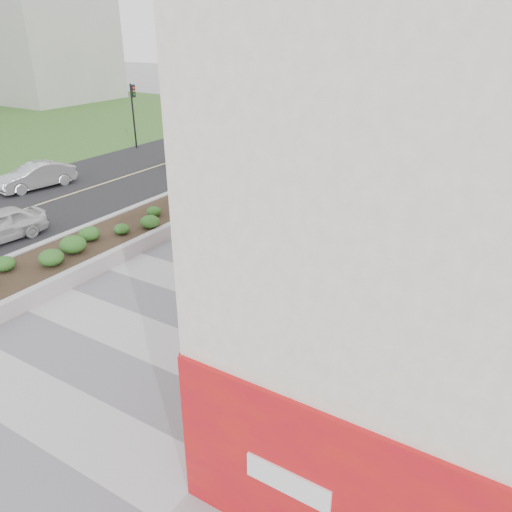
{
  "coord_description": "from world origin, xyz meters",
  "views": [
    {
      "loc": [
        8.37,
        -7.87,
        7.69
      ],
      "look_at": [
        0.96,
        4.22,
        1.1
      ],
      "focal_mm": 35.0,
      "sensor_mm": 36.0,
      "label": 1
    }
  ],
  "objects_px": {
    "traffic_signal_near": "(255,118)",
    "traffic_signal_far": "(133,106)",
    "car_silver": "(36,176)",
    "planter": "(160,213)",
    "car_dark": "(203,149)",
    "skateboarder": "(264,226)"
  },
  "relations": [
    {
      "from": "traffic_signal_far",
      "to": "traffic_signal_near",
      "type": "bearing_deg",
      "value": 3.11
    },
    {
      "from": "planter",
      "to": "car_dark",
      "type": "relative_size",
      "value": 3.62
    },
    {
      "from": "traffic_signal_near",
      "to": "car_silver",
      "type": "height_order",
      "value": "traffic_signal_near"
    },
    {
      "from": "car_silver",
      "to": "car_dark",
      "type": "bearing_deg",
      "value": 78.0
    },
    {
      "from": "traffic_signal_near",
      "to": "traffic_signal_far",
      "type": "xyz_separation_m",
      "value": [
        -9.2,
        -0.5,
        0.0
      ]
    },
    {
      "from": "traffic_signal_far",
      "to": "car_silver",
      "type": "height_order",
      "value": "traffic_signal_far"
    },
    {
      "from": "planter",
      "to": "car_dark",
      "type": "height_order",
      "value": "car_dark"
    },
    {
      "from": "planter",
      "to": "skateboarder",
      "type": "height_order",
      "value": "skateboarder"
    },
    {
      "from": "traffic_signal_near",
      "to": "traffic_signal_far",
      "type": "bearing_deg",
      "value": -176.89
    },
    {
      "from": "planter",
      "to": "traffic_signal_near",
      "type": "relative_size",
      "value": 4.29
    },
    {
      "from": "car_silver",
      "to": "traffic_signal_far",
      "type": "bearing_deg",
      "value": 113.1
    },
    {
      "from": "traffic_signal_near",
      "to": "traffic_signal_far",
      "type": "height_order",
      "value": "same"
    },
    {
      "from": "traffic_signal_near",
      "to": "skateboarder",
      "type": "height_order",
      "value": "traffic_signal_near"
    },
    {
      "from": "car_dark",
      "to": "car_silver",
      "type": "bearing_deg",
      "value": -104.32
    },
    {
      "from": "traffic_signal_near",
      "to": "car_dark",
      "type": "xyz_separation_m",
      "value": [
        -3.26,
        -0.85,
        -2.04
      ]
    },
    {
      "from": "traffic_signal_near",
      "to": "car_dark",
      "type": "relative_size",
      "value": 0.84
    },
    {
      "from": "planter",
      "to": "traffic_signal_far",
      "type": "xyz_separation_m",
      "value": [
        -10.93,
        10.0,
        2.34
      ]
    },
    {
      "from": "car_dark",
      "to": "skateboarder",
      "type": "bearing_deg",
      "value": -35.07
    },
    {
      "from": "planter",
      "to": "car_dark",
      "type": "bearing_deg",
      "value": 117.32
    },
    {
      "from": "traffic_signal_far",
      "to": "skateboarder",
      "type": "xyz_separation_m",
      "value": [
        15.78,
        -9.57,
        -2.07
      ]
    },
    {
      "from": "planter",
      "to": "traffic_signal_far",
      "type": "relative_size",
      "value": 4.29
    },
    {
      "from": "planter",
      "to": "skateboarder",
      "type": "xyz_separation_m",
      "value": [
        4.85,
        0.43,
        0.27
      ]
    }
  ]
}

